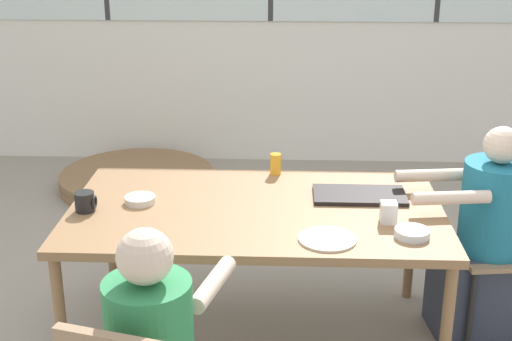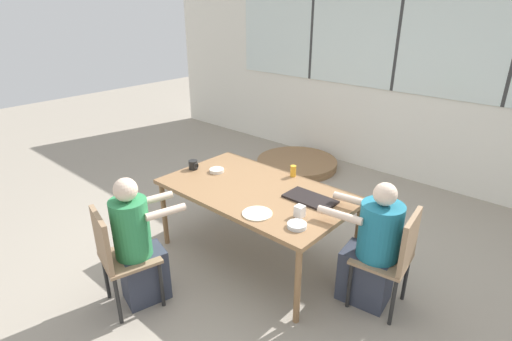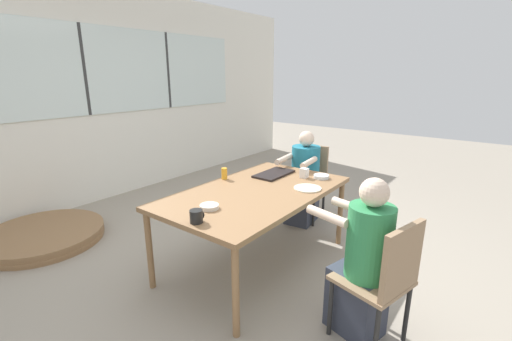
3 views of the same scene
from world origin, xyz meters
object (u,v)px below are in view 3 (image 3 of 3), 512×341
object	(u,v)px
person_woman_green_shirt	(362,266)
person_man_blue_shirt	(304,182)
bowl_cereal	(209,207)
chair_for_woman_green_shirt	(386,275)
chair_for_man_blue_shirt	(309,175)
juice_glass	(224,174)
folded_table_stack	(44,236)
coffee_mug	(197,216)
bowl_white_shallow	(321,177)
milk_carton_small	(304,173)

from	to	relation	value
person_woman_green_shirt	person_man_blue_shirt	size ratio (longest dim) A/B	1.03
person_man_blue_shirt	bowl_cereal	bearing A→B (deg)	86.68
chair_for_woman_green_shirt	person_woman_green_shirt	distance (m)	0.17
person_man_blue_shirt	bowl_cereal	world-z (taller)	person_man_blue_shirt
bowl_cereal	chair_for_man_blue_shirt	bearing A→B (deg)	4.09
juice_glass	bowl_cereal	world-z (taller)	juice_glass
folded_table_stack	coffee_mug	bearing A→B (deg)	-83.88
bowl_white_shallow	bowl_cereal	distance (m)	1.25
chair_for_woman_green_shirt	coffee_mug	xyz separation A→B (m)	(-0.45, 1.15, 0.24)
chair_for_man_blue_shirt	bowl_white_shallow	distance (m)	0.77
person_man_blue_shirt	chair_for_woman_green_shirt	bearing A→B (deg)	126.83
chair_for_man_blue_shirt	coffee_mug	bearing A→B (deg)	89.47
coffee_mug	folded_table_stack	size ratio (longest dim) A/B	0.08
chair_for_woman_green_shirt	person_man_blue_shirt	world-z (taller)	person_man_blue_shirt
juice_glass	bowl_cereal	bearing A→B (deg)	-146.38
chair_for_woman_green_shirt	person_man_blue_shirt	bearing A→B (deg)	58.69
coffee_mug	juice_glass	distance (m)	1.00
juice_glass	bowl_cereal	xyz separation A→B (m)	(-0.63, -0.42, -0.04)
chair_for_man_blue_shirt	juice_glass	world-z (taller)	chair_for_man_blue_shirt
person_man_blue_shirt	bowl_white_shallow	xyz separation A→B (m)	(-0.43, -0.43, 0.25)
person_woman_green_shirt	bowl_white_shallow	world-z (taller)	person_woman_green_shirt
chair_for_woman_green_shirt	juice_glass	bearing A→B (deg)	91.12
person_woman_green_shirt	chair_for_man_blue_shirt	bearing A→B (deg)	53.26
folded_table_stack	person_man_blue_shirt	bearing A→B (deg)	-42.05
coffee_mug	bowl_cereal	size ratio (longest dim) A/B	0.67
milk_carton_small	folded_table_stack	size ratio (longest dim) A/B	0.08
chair_for_woman_green_shirt	milk_carton_small	distance (m)	1.44
chair_for_man_blue_shirt	bowl_cereal	size ratio (longest dim) A/B	6.03
chair_for_woman_green_shirt	chair_for_man_blue_shirt	bearing A→B (deg)	55.93
bowl_cereal	folded_table_stack	size ratio (longest dim) A/B	0.12
person_man_blue_shirt	juice_glass	distance (m)	1.10
folded_table_stack	chair_for_man_blue_shirt	bearing A→B (deg)	-39.54
milk_carton_small	bowl_cereal	size ratio (longest dim) A/B	0.65
coffee_mug	bowl_white_shallow	world-z (taller)	coffee_mug
milk_carton_small	bowl_white_shallow	size ratio (longest dim) A/B	0.64
person_woman_green_shirt	chair_for_woman_green_shirt	bearing A→B (deg)	-90.00
bowl_white_shallow	bowl_cereal	xyz separation A→B (m)	(-1.21, 0.32, -0.00)
chair_for_woman_green_shirt	bowl_white_shallow	xyz separation A→B (m)	(0.99, 0.94, 0.21)
milk_carton_small	chair_for_man_blue_shirt	bearing A→B (deg)	24.06
juice_glass	milk_carton_small	world-z (taller)	juice_glass
person_woman_green_shirt	bowl_cereal	bearing A→B (deg)	118.17
person_man_blue_shirt	bowl_cereal	distance (m)	1.66
chair_for_man_blue_shirt	person_woman_green_shirt	size ratio (longest dim) A/B	0.79
bowl_cereal	folded_table_stack	distance (m)	2.15
milk_carton_small	person_woman_green_shirt	bearing A→B (deg)	-133.15
chair_for_man_blue_shirt	person_woman_green_shirt	world-z (taller)	person_woman_green_shirt
chair_for_man_blue_shirt	milk_carton_small	xyz separation A→B (m)	(-0.68, -0.30, 0.24)
person_woman_green_shirt	coffee_mug	size ratio (longest dim) A/B	11.43
chair_for_man_blue_shirt	bowl_white_shallow	bearing A→B (deg)	119.80
milk_carton_small	folded_table_stack	distance (m)	2.77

